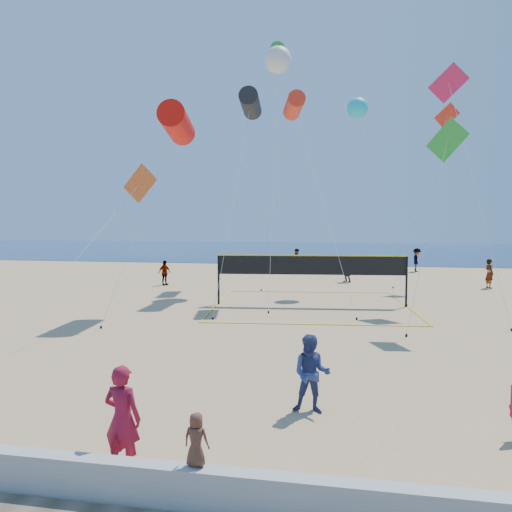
# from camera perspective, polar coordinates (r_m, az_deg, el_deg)

# --- Properties ---
(ground) EXTENTS (120.00, 120.00, 0.00)m
(ground) POSITION_cam_1_polar(r_m,az_deg,el_deg) (10.64, -0.85, -18.77)
(ground) COLOR tan
(ground) RESTS_ON ground
(ocean) EXTENTS (140.00, 50.00, 0.03)m
(ocean) POSITION_cam_1_polar(r_m,az_deg,el_deg) (71.75, 9.13, 0.68)
(ocean) COLOR navy
(ocean) RESTS_ON ground
(seawall) EXTENTS (32.00, 0.30, 0.60)m
(seawall) POSITION_cam_1_polar(r_m,az_deg,el_deg) (7.88, -5.68, -24.98)
(seawall) COLOR beige
(seawall) RESTS_ON ground
(woman) EXTENTS (0.69, 0.49, 1.78)m
(woman) POSITION_cam_1_polar(r_m,az_deg,el_deg) (8.85, -15.02, -17.50)
(woman) COLOR maroon
(woman) RESTS_ON ground
(toddler) EXTENTS (0.40, 0.28, 0.77)m
(toddler) POSITION_cam_1_polar(r_m,az_deg,el_deg) (7.68, -6.85, -20.09)
(toddler) COLOR brown
(toddler) RESTS_ON seawall
(bystander_a) EXTENTS (0.83, 0.66, 1.69)m
(bystander_a) POSITION_cam_1_polar(r_m,az_deg,el_deg) (11.05, 6.36, -13.23)
(bystander_a) COLOR navy
(bystander_a) RESTS_ON ground
(far_person_0) EXTENTS (0.83, 1.00, 1.60)m
(far_person_0) POSITION_cam_1_polar(r_m,az_deg,el_deg) (32.58, -10.42, -1.90)
(far_person_0) COLOR gray
(far_person_0) RESTS_ON ground
(far_person_1) EXTENTS (1.36, 1.42, 1.61)m
(far_person_1) POSITION_cam_1_polar(r_m,az_deg,el_deg) (34.18, 10.38, -1.62)
(far_person_1) COLOR gray
(far_person_1) RESTS_ON ground
(far_person_2) EXTENTS (0.63, 0.77, 1.80)m
(far_person_2) POSITION_cam_1_polar(r_m,az_deg,el_deg) (33.79, 25.11, -1.84)
(far_person_2) COLOR gray
(far_person_2) RESTS_ON ground
(far_person_3) EXTENTS (0.91, 0.71, 1.87)m
(far_person_3) POSITION_cam_1_polar(r_m,az_deg,el_deg) (41.01, 4.73, -0.46)
(far_person_3) COLOR gray
(far_person_3) RESTS_ON ground
(far_person_4) EXTENTS (0.82, 1.30, 1.92)m
(far_person_4) POSITION_cam_1_polar(r_m,az_deg,el_deg) (42.53, 17.90, -0.45)
(far_person_4) COLOR gray
(far_person_4) RESTS_ON ground
(volleyball_net) EXTENTS (10.19, 10.06, 2.49)m
(volleyball_net) POSITION_cam_1_polar(r_m,az_deg,el_deg) (24.38, 6.32, -1.69)
(volleyball_net) COLOR black
(volleyball_net) RESTS_ON ground
(kite_0) EXTENTS (2.45, 5.94, 9.32)m
(kite_0) POSITION_cam_1_polar(r_m,az_deg,el_deg) (23.57, -9.03, 14.72)
(kite_0) COLOR red
(kite_0) RESTS_ON ground
(kite_1) EXTENTS (1.30, 9.57, 11.46)m
(kite_1) POSITION_cam_1_polar(r_m,az_deg,el_deg) (29.44, -0.63, 17.03)
(kite_1) COLOR black
(kite_1) RESTS_ON ground
(kite_2) EXTENTS (4.02, 6.43, 10.69)m
(kite_2) POSITION_cam_1_polar(r_m,az_deg,el_deg) (27.06, 4.37, 16.75)
(kite_2) COLOR red
(kite_2) RESTS_ON ground
(kite_3) EXTENTS (2.54, 7.05, 6.49)m
(kite_3) POSITION_cam_1_polar(r_m,az_deg,el_deg) (21.08, -13.72, 7.32)
(kite_3) COLOR #C25520
(kite_3) RESTS_ON ground
(kite_4) EXTENTS (2.37, 2.74, 8.07)m
(kite_4) POSITION_cam_1_polar(r_m,az_deg,el_deg) (20.83, 20.85, 11.41)
(kite_4) COLOR green
(kite_4) RESTS_ON ground
(kite_5) EXTENTS (2.34, 6.76, 11.89)m
(kite_5) POSITION_cam_1_polar(r_m,az_deg,el_deg) (27.31, 21.38, 17.06)
(kite_5) COLOR #D61E4A
(kite_5) RESTS_ON ground
(kite_6) EXTENTS (2.12, 10.86, 15.00)m
(kite_6) POSITION_cam_1_polar(r_m,az_deg,el_deg) (33.41, 2.52, 21.48)
(kite_6) COLOR silver
(kite_6) RESTS_ON ground
(kite_7) EXTENTS (3.19, 6.64, 11.42)m
(kite_7) POSITION_cam_1_polar(r_m,az_deg,el_deg) (31.33, 11.52, 16.24)
(kite_7) COLOR #19C0E2
(kite_7) RESTS_ON ground
(kite_8) EXTENTS (1.44, 6.80, 15.95)m
(kite_8) POSITION_cam_1_polar(r_m,az_deg,el_deg) (36.49, 2.36, 21.85)
(kite_8) COLOR green
(kite_8) RESTS_ON ground
(kite_9) EXTENTS (4.12, 2.29, 11.55)m
(kite_9) POSITION_cam_1_polar(r_m,az_deg,el_deg) (34.44, 20.67, 13.74)
(kite_9) COLOR red
(kite_9) RESTS_ON ground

